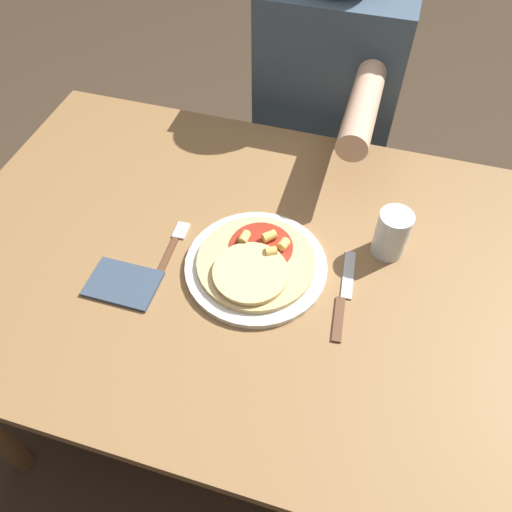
{
  "coord_description": "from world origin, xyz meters",
  "views": [
    {
      "loc": [
        0.21,
        -0.62,
        1.56
      ],
      "look_at": [
        0.04,
        -0.02,
        0.78
      ],
      "focal_mm": 35.0,
      "sensor_mm": 36.0,
      "label": 1
    }
  ],
  "objects_px": {
    "fork": "(172,248)",
    "drinking_glass": "(392,234)",
    "knife": "(344,296)",
    "dining_table": "(243,284)",
    "pizza": "(255,263)",
    "plate": "(256,266)",
    "person_diner": "(327,101)"
  },
  "relations": [
    {
      "from": "plate",
      "to": "knife",
      "type": "relative_size",
      "value": 1.32
    },
    {
      "from": "fork",
      "to": "knife",
      "type": "height_order",
      "value": "same"
    },
    {
      "from": "person_diner",
      "to": "pizza",
      "type": "bearing_deg",
      "value": -91.89
    },
    {
      "from": "plate",
      "to": "fork",
      "type": "height_order",
      "value": "plate"
    },
    {
      "from": "dining_table",
      "to": "drinking_glass",
      "type": "height_order",
      "value": "drinking_glass"
    },
    {
      "from": "dining_table",
      "to": "person_diner",
      "type": "relative_size",
      "value": 1.06
    },
    {
      "from": "dining_table",
      "to": "pizza",
      "type": "xyz_separation_m",
      "value": [
        0.04,
        -0.03,
        0.12
      ]
    },
    {
      "from": "pizza",
      "to": "drinking_glass",
      "type": "xyz_separation_m",
      "value": [
        0.25,
        0.13,
        0.03
      ]
    },
    {
      "from": "pizza",
      "to": "person_diner",
      "type": "height_order",
      "value": "person_diner"
    },
    {
      "from": "dining_table",
      "to": "plate",
      "type": "height_order",
      "value": "plate"
    },
    {
      "from": "drinking_glass",
      "to": "knife",
      "type": "bearing_deg",
      "value": -115.0
    },
    {
      "from": "fork",
      "to": "drinking_glass",
      "type": "bearing_deg",
      "value": 15.89
    },
    {
      "from": "dining_table",
      "to": "drinking_glass",
      "type": "relative_size",
      "value": 12.03
    },
    {
      "from": "drinking_glass",
      "to": "person_diner",
      "type": "bearing_deg",
      "value": 113.72
    },
    {
      "from": "fork",
      "to": "drinking_glass",
      "type": "relative_size",
      "value": 1.64
    },
    {
      "from": "dining_table",
      "to": "knife",
      "type": "distance_m",
      "value": 0.25
    },
    {
      "from": "dining_table",
      "to": "fork",
      "type": "height_order",
      "value": "fork"
    },
    {
      "from": "drinking_glass",
      "to": "fork",
      "type": "bearing_deg",
      "value": -164.11
    },
    {
      "from": "knife",
      "to": "person_diner",
      "type": "bearing_deg",
      "value": 103.82
    },
    {
      "from": "plate",
      "to": "fork",
      "type": "relative_size",
      "value": 1.66
    },
    {
      "from": "drinking_glass",
      "to": "plate",
      "type": "bearing_deg",
      "value": -153.88
    },
    {
      "from": "plate",
      "to": "person_diner",
      "type": "relative_size",
      "value": 0.24
    },
    {
      "from": "dining_table",
      "to": "drinking_glass",
      "type": "distance_m",
      "value": 0.34
    },
    {
      "from": "fork",
      "to": "knife",
      "type": "relative_size",
      "value": 0.79
    },
    {
      "from": "knife",
      "to": "person_diner",
      "type": "xyz_separation_m",
      "value": [
        -0.16,
        0.67,
        -0.02
      ]
    },
    {
      "from": "dining_table",
      "to": "pizza",
      "type": "height_order",
      "value": "pizza"
    },
    {
      "from": "dining_table",
      "to": "knife",
      "type": "bearing_deg",
      "value": -9.96
    },
    {
      "from": "fork",
      "to": "person_diner",
      "type": "relative_size",
      "value": 0.14
    },
    {
      "from": "fork",
      "to": "pizza",
      "type": "bearing_deg",
      "value": -1.21
    },
    {
      "from": "dining_table",
      "to": "plate",
      "type": "distance_m",
      "value": 0.11
    },
    {
      "from": "fork",
      "to": "knife",
      "type": "distance_m",
      "value": 0.37
    },
    {
      "from": "knife",
      "to": "person_diner",
      "type": "relative_size",
      "value": 0.18
    }
  ]
}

